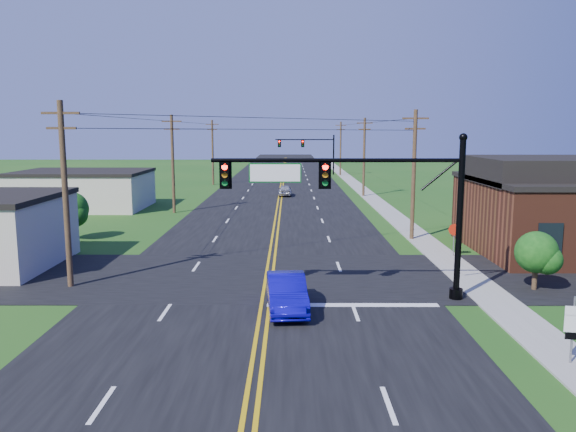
{
  "coord_description": "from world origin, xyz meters",
  "views": [
    {
      "loc": [
        1.23,
        -16.64,
        7.61
      ],
      "look_at": [
        1.16,
        10.0,
        3.52
      ],
      "focal_mm": 35.0,
      "sensor_mm": 36.0,
      "label": 1
    }
  ],
  "objects_px": {
    "signal_mast_far": "(308,148)",
    "stop_sign": "(454,233)",
    "route_sign": "(573,326)",
    "blue_car": "(287,293)",
    "signal_mast_main": "(360,195)"
  },
  "relations": [
    {
      "from": "signal_mast_far",
      "to": "route_sign",
      "type": "height_order",
      "value": "signal_mast_far"
    },
    {
      "from": "route_sign",
      "to": "blue_car",
      "type": "bearing_deg",
      "value": 158.67
    },
    {
      "from": "blue_car",
      "to": "stop_sign",
      "type": "bearing_deg",
      "value": 41.1
    },
    {
      "from": "signal_mast_main",
      "to": "signal_mast_far",
      "type": "distance_m",
      "value": 72.0
    },
    {
      "from": "signal_mast_main",
      "to": "blue_car",
      "type": "distance_m",
      "value": 5.38
    },
    {
      "from": "signal_mast_far",
      "to": "stop_sign",
      "type": "bearing_deg",
      "value": -83.93
    },
    {
      "from": "route_sign",
      "to": "signal_mast_far",
      "type": "bearing_deg",
      "value": 104.13
    },
    {
      "from": "signal_mast_far",
      "to": "route_sign",
      "type": "bearing_deg",
      "value": -85.68
    },
    {
      "from": "signal_mast_far",
      "to": "blue_car",
      "type": "relative_size",
      "value": 2.42
    },
    {
      "from": "signal_mast_main",
      "to": "stop_sign",
      "type": "xyz_separation_m",
      "value": [
        6.84,
        8.63,
        -3.28
      ]
    },
    {
      "from": "blue_car",
      "to": "route_sign",
      "type": "xyz_separation_m",
      "value": [
        9.31,
        -5.63,
        0.6
      ]
    },
    {
      "from": "signal_mast_main",
      "to": "route_sign",
      "type": "bearing_deg",
      "value": -49.89
    },
    {
      "from": "signal_mast_main",
      "to": "stop_sign",
      "type": "height_order",
      "value": "signal_mast_main"
    },
    {
      "from": "stop_sign",
      "to": "signal_mast_main",
      "type": "bearing_deg",
      "value": -114.54
    },
    {
      "from": "blue_car",
      "to": "route_sign",
      "type": "distance_m",
      "value": 10.9
    }
  ]
}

